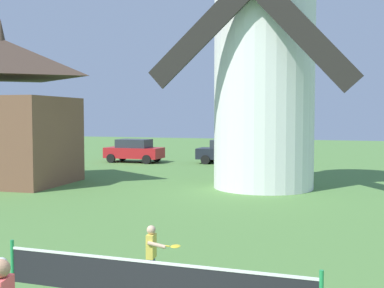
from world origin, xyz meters
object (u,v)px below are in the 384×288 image
at_px(stray_ball, 1,263).
at_px(parked_car_black, 230,151).
at_px(windmill, 264,53).
at_px(parked_car_red, 134,150).
at_px(player_far, 153,251).
at_px(tennis_net, 150,281).
at_px(chapel, 3,113).

distance_m(stray_ball, parked_car_black, 22.66).
xyz_separation_m(windmill, parked_car_red, (-10.29, 8.71, -5.06)).
distance_m(parked_car_red, parked_car_black, 6.51).
bearing_deg(stray_ball, player_far, 2.37).
relative_size(tennis_net, chapel, 0.66).
xyz_separation_m(windmill, chapel, (-11.73, -2.43, -2.59)).
xyz_separation_m(stray_ball, chapel, (-8.57, 10.43, 3.16)).
xyz_separation_m(player_far, parked_car_black, (-4.01, 22.51, 0.17)).
relative_size(parked_car_red, parked_car_black, 0.88).
relative_size(parked_car_red, chapel, 0.51).
height_order(windmill, parked_car_black, windmill).
distance_m(tennis_net, parked_car_black, 24.56).
bearing_deg(player_far, tennis_net, -68.23).
xyz_separation_m(player_far, stray_ball, (-3.31, -0.14, -0.51)).
relative_size(tennis_net, parked_car_black, 1.15).
bearing_deg(windmill, parked_car_red, 139.76).
height_order(player_far, chapel, chapel).
height_order(windmill, parked_car_red, windmill).
xyz_separation_m(stray_ball, parked_car_black, (-0.71, 22.64, 0.69)).
bearing_deg(tennis_net, stray_ball, 159.57).
distance_m(windmill, tennis_net, 15.26).
xyz_separation_m(windmill, stray_ball, (-3.16, -12.86, -5.74)).
bearing_deg(windmill, chapel, -168.30).
xyz_separation_m(windmill, player_far, (0.15, -12.72, -5.23)).
height_order(player_far, parked_car_red, parked_car_red).
xyz_separation_m(windmill, tennis_net, (0.79, -14.33, -5.18)).
xyz_separation_m(parked_car_black, chapel, (-7.87, -12.22, 2.47)).
bearing_deg(chapel, tennis_net, -43.53).
relative_size(parked_car_black, chapel, 0.57).
bearing_deg(tennis_net, player_far, 111.77).
distance_m(windmill, parked_car_red, 14.39).
relative_size(windmill, chapel, 1.66).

